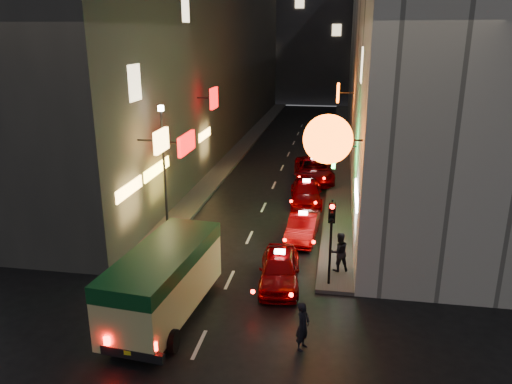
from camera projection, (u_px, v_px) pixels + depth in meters
The scene contains 14 objects.
building_left at pixel (202, 41), 42.83m from camera, with size 7.63×52.00×18.00m.
building_right at pixel (393, 41), 40.26m from camera, with size 8.25×52.00×18.00m.
building_far at pixel (316, 23), 70.99m from camera, with size 30.00×10.00×22.00m, color #323337.
sidewalk_left at pixel (245, 144), 44.94m from camera, with size 1.50×52.00×0.15m, color #494644.
sidewalk_right at pixel (341, 147), 43.58m from camera, with size 1.50×52.00×0.15m, color #494644.
minibus at pixel (164, 275), 17.22m from camera, with size 2.66×6.17×2.58m.
taxi_near at pixel (280, 266), 19.77m from camera, with size 2.42×5.03×1.72m.
taxi_second at pixel (303, 225), 24.21m from camera, with size 2.12×4.68×1.63m.
taxi_third at pixel (306, 191), 29.35m from camera, with size 2.35×4.89×1.68m.
taxi_far at pixel (314, 168), 33.79m from camera, with size 2.92×5.77×1.93m.
pedestrian_crossing at pixel (303, 323), 15.65m from camera, with size 0.61×0.39×1.85m, color black.
pedestrian_sidewalk at pixel (339, 249), 20.55m from camera, with size 0.71×0.45×1.90m, color black.
traffic_light at pixel (331, 225), 18.85m from camera, with size 0.26×0.43×3.50m.
lamp_post at pixel (164, 161), 24.11m from camera, with size 0.28×0.28×6.22m.
Camera 1 is at (4.14, -9.34, 9.60)m, focal length 35.00 mm.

